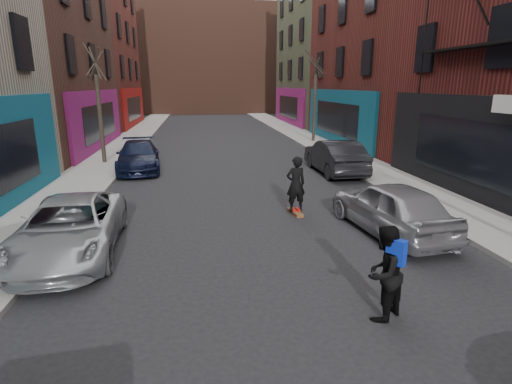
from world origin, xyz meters
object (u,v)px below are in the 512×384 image
object	(u,v)px
pedestrian	(384,273)
skateboarder	(296,184)
parked_right_end	(335,157)
parked_left_far	(70,227)
tree_left_far	(98,94)
parked_left_end	(138,156)
tree_right_far	(315,89)
parked_right_far	(390,207)
skateboard	(295,212)

from	to	relation	value
pedestrian	skateboarder	bearing A→B (deg)	-123.63
parked_right_end	pedestrian	distance (m)	11.55
parked_right_end	skateboarder	world-z (taller)	skateboarder
skateboarder	parked_left_far	bearing A→B (deg)	9.24
tree_left_far	parked_left_end	size ratio (longest dim) A/B	1.43
tree_left_far	parked_right_end	xyz separation A→B (m)	(10.59, -3.53, -2.64)
tree_right_far	skateboarder	xyz separation A→B (m)	(-4.93, -15.01, -2.59)
tree_left_far	parked_right_far	world-z (taller)	tree_left_far
skateboarder	parked_right_end	bearing A→B (deg)	-130.19
parked_left_end	pedestrian	world-z (taller)	pedestrian
parked_left_far	parked_right_far	distance (m)	7.98
parked_right_end	pedestrian	xyz separation A→B (m)	(-3.03, -11.15, 0.09)
tree_left_far	pedestrian	bearing A→B (deg)	-62.73
parked_left_end	pedestrian	size ratio (longest dim) A/B	2.76
tree_left_far	parked_left_far	xyz separation A→B (m)	(1.60, -11.11, -2.74)
tree_right_far	skateboarder	world-z (taller)	tree_right_far
tree_right_far	pedestrian	xyz separation A→B (m)	(-4.83, -20.68, -2.70)
parked_left_far	skateboard	xyz separation A→B (m)	(5.87, 2.10, -0.59)
tree_right_far	pedestrian	distance (m)	21.41
parked_left_far	parked_left_end	distance (m)	9.47
tree_left_far	skateboarder	world-z (taller)	tree_left_far
tree_left_far	parked_right_far	size ratio (longest dim) A/B	1.56
skateboarder	pedestrian	bearing A→B (deg)	80.56
tree_left_far	pedestrian	xyz separation A→B (m)	(7.57, -14.68, -2.55)
tree_right_far	parked_right_far	bearing A→B (deg)	-99.49
parked_right_end	skateboarder	distance (m)	6.31
parked_left_far	parked_right_end	world-z (taller)	parked_right_end
tree_left_far	tree_right_far	world-z (taller)	tree_right_far
skateboard	skateboarder	size ratio (longest dim) A/B	0.47
tree_left_far	skateboarder	size ratio (longest dim) A/B	3.85
parked_right_far	pedestrian	bearing A→B (deg)	55.33
tree_left_far	pedestrian	size ratio (longest dim) A/B	3.95
parked_right_far	skateboarder	world-z (taller)	skateboarder
parked_left_far	parked_right_far	world-z (taller)	parked_right_far
tree_right_far	parked_right_end	distance (m)	10.09
tree_right_far	pedestrian	size ratio (longest dim) A/B	4.13
parked_left_end	parked_right_far	xyz separation A→B (m)	(7.70, -9.24, 0.05)
skateboard	pedestrian	world-z (taller)	pedestrian
parked_right_end	parked_right_far	bearing A→B (deg)	81.70
pedestrian	parked_right_far	bearing A→B (deg)	-152.51
parked_right_far	pedestrian	size ratio (longest dim) A/B	2.53
parked_left_end	skateboarder	size ratio (longest dim) A/B	2.69
parked_right_end	skateboarder	bearing A→B (deg)	59.84
parked_right_far	parked_left_end	bearing A→B (deg)	-56.99
skateboard	skateboarder	distance (m)	0.89
parked_left_end	pedestrian	distance (m)	14.23
parked_left_end	parked_left_far	bearing A→B (deg)	-97.66
parked_left_far	pedestrian	bearing A→B (deg)	-34.35
tree_right_far	parked_left_end	size ratio (longest dim) A/B	1.50
parked_left_far	skateboarder	distance (m)	6.24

